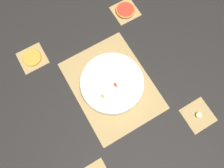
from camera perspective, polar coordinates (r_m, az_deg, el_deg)
The scene contains 9 objects.
ground_plane at distance 1.05m, azimuth -0.00°, elevation -0.45°, with size 6.00×6.00×0.00m, color black.
bamboo_mat_center at distance 1.04m, azimuth -0.00°, elevation -0.40°, with size 0.46×0.35×0.01m.
coaster_mat_near_left at distance 1.09m, azimuth 21.57°, elevation -7.60°, with size 0.13×0.13×0.01m.
coaster_mat_near_right at distance 1.23m, azimuth 3.49°, elevation 18.48°, with size 0.13×0.13×0.01m.
coaster_mat_far_right at distance 1.16m, azimuth -20.06°, elevation 6.37°, with size 0.13×0.13×0.01m.
fruit_salad_bowl at distance 1.01m, azimuth -0.03°, elevation 0.12°, with size 0.30×0.30×0.06m.
orange_slice_whole at distance 1.16m, azimuth -20.19°, elevation 6.53°, with size 0.09×0.09×0.01m.
banana_coin_single at distance 1.08m, azimuth 21.71°, elevation -7.53°, with size 0.03×0.03×0.01m.
grapefruit_slice at distance 1.22m, azimuth 3.51°, elevation 18.73°, with size 0.10×0.10×0.01m.
Camera 1 is at (-0.26, 0.15, 1.00)m, focal length 35.00 mm.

